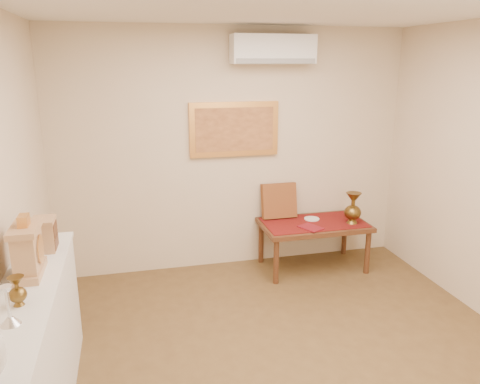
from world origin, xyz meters
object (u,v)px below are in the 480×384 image
object	(u,v)px
wooden_chest	(45,234)
low_table	(314,228)
brass_urn_tall	(353,205)
display_ledge	(35,360)
mantel_clock	(28,250)

from	to	relation	value
wooden_chest	low_table	distance (m)	2.98
brass_urn_tall	display_ledge	world-z (taller)	brass_urn_tall
display_ledge	mantel_clock	distance (m)	0.70
mantel_clock	brass_urn_tall	bearing A→B (deg)	26.30
display_ledge	wooden_chest	world-z (taller)	wooden_chest
display_ledge	wooden_chest	bearing A→B (deg)	87.22
low_table	brass_urn_tall	bearing A→B (deg)	-17.28
display_ledge	mantel_clock	size ratio (longest dim) A/B	4.93
display_ledge	wooden_chest	xyz separation A→B (m)	(0.03, 0.65, 0.61)
brass_urn_tall	mantel_clock	xyz separation A→B (m)	(-3.09, -1.53, 0.38)
wooden_chest	low_table	size ratio (longest dim) A/B	0.20
display_ledge	mantel_clock	bearing A→B (deg)	91.27
brass_urn_tall	low_table	xyz separation A→B (m)	(-0.41, 0.13, -0.29)
low_table	wooden_chest	bearing A→B (deg)	-155.05
brass_urn_tall	wooden_chest	world-z (taller)	wooden_chest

